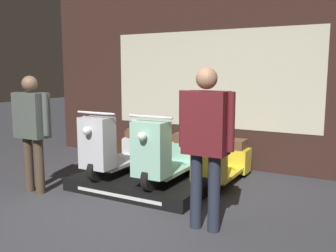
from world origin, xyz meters
TOP-DOWN VIEW (x-y plane):
  - ground_plane at (0.00, 0.00)m, footprint 30.00×30.00m
  - shop_wall_back at (0.00, 3.29)m, footprint 6.98×0.09m
  - display_platform at (-0.30, 1.56)m, footprint 1.93×1.39m
  - scooter_display_left at (-0.73, 1.51)m, footprint 0.63×1.55m
  - scooter_display_right at (0.13, 1.51)m, footprint 0.63×1.55m
  - scooter_backrow_0 at (-1.28, 2.24)m, footprint 0.63×1.55m
  - scooter_backrow_1 at (-0.33, 2.24)m, footprint 0.63×1.55m
  - scooter_backrow_2 at (0.63, 2.24)m, footprint 0.63×1.55m
  - person_left_browsing at (-1.55, 0.62)m, footprint 0.62×0.26m
  - person_right_browsing at (1.05, 0.62)m, footprint 0.62×0.26m

SIDE VIEW (x-z plane):
  - ground_plane at x=0.00m, z-range 0.00..0.00m
  - display_platform at x=-0.30m, z-range 0.00..0.18m
  - scooter_backrow_0 at x=-1.28m, z-range -0.10..0.87m
  - scooter_backrow_1 at x=-0.33m, z-range -0.10..0.87m
  - scooter_backrow_2 at x=0.63m, z-range -0.10..0.87m
  - scooter_display_left at x=-0.73m, z-range 0.08..1.05m
  - scooter_display_right at x=0.13m, z-range 0.08..1.05m
  - person_left_browsing at x=-1.55m, z-range 0.16..1.79m
  - person_right_browsing at x=1.05m, z-range 0.17..1.91m
  - shop_wall_back at x=0.00m, z-range 0.00..3.20m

